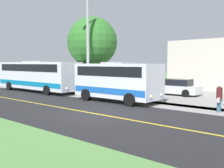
# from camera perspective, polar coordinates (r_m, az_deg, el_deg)

# --- Properties ---
(ground_plane) EXTENTS (120.00, 120.00, 0.00)m
(ground_plane) POSITION_cam_1_polar(r_m,az_deg,el_deg) (14.70, -3.45, -6.68)
(ground_plane) COLOR #548442
(road_surface) EXTENTS (8.00, 100.00, 0.01)m
(road_surface) POSITION_cam_1_polar(r_m,az_deg,el_deg) (14.70, -3.45, -6.66)
(road_surface) COLOR black
(road_surface) RESTS_ON ground
(sidewalk) EXTENTS (2.40, 100.00, 0.01)m
(sidewalk) POSITION_cam_1_polar(r_m,az_deg,el_deg) (18.75, 7.62, -4.23)
(sidewalk) COLOR gray
(sidewalk) RESTS_ON ground
(parking_lot_surface) EXTENTS (14.00, 36.00, 0.01)m
(parking_lot_surface) POSITION_cam_1_polar(r_m,az_deg,el_deg) (24.03, 23.10, -2.60)
(parking_lot_surface) COLOR gray
(parking_lot_surface) RESTS_ON ground
(road_centre_line) EXTENTS (0.16, 100.00, 0.00)m
(road_centre_line) POSITION_cam_1_polar(r_m,az_deg,el_deg) (14.70, -3.45, -6.64)
(road_centre_line) COLOR gold
(road_centre_line) RESTS_ON ground
(shuttle_bus_front) EXTENTS (2.69, 6.85, 2.97)m
(shuttle_bus_front) POSITION_cam_1_polar(r_m,az_deg,el_deg) (19.28, 1.12, 0.92)
(shuttle_bus_front) COLOR silver
(shuttle_bus_front) RESTS_ON ground
(transit_bus_rear) EXTENTS (2.73, 10.92, 3.11)m
(transit_bus_rear) POSITION_cam_1_polar(r_m,az_deg,el_deg) (27.12, -16.28, 1.99)
(transit_bus_rear) COLOR silver
(transit_bus_rear) RESTS_ON ground
(pedestrian_with_bags) EXTENTS (0.72, 0.34, 1.67)m
(pedestrian_with_bags) POSITION_cam_1_polar(r_m,az_deg,el_deg) (16.39, 22.76, -2.68)
(pedestrian_with_bags) COLOR #335972
(pedestrian_with_bags) RESTS_ON ground
(street_light_pole) EXTENTS (1.97, 0.24, 8.80)m
(street_light_pole) POSITION_cam_1_polar(r_m,az_deg,el_deg) (22.02, -5.61, 9.67)
(street_light_pole) COLOR #9E9EA3
(street_light_pole) RESTS_ON ground
(parked_car_near) EXTENTS (2.13, 4.46, 1.45)m
(parked_car_near) POSITION_cam_1_polar(r_m,az_deg,el_deg) (24.02, 13.99, -0.72)
(parked_car_near) COLOR silver
(parked_car_near) RESTS_ON ground
(tree_curbside) EXTENTS (4.82, 4.82, 7.33)m
(tree_curbside) POSITION_cam_1_polar(r_m,az_deg,el_deg) (25.09, -4.41, 9.28)
(tree_curbside) COLOR #4C3826
(tree_curbside) RESTS_ON ground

